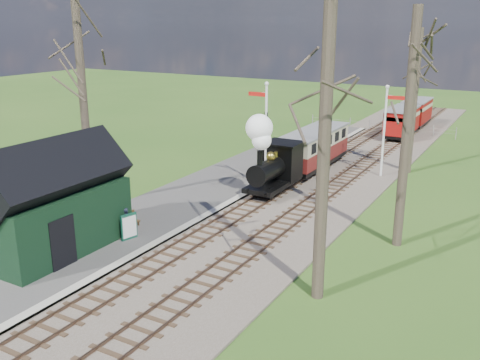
% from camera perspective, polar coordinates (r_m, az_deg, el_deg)
% --- Properties ---
extents(ground, '(140.00, 140.00, 0.00)m').
position_cam_1_polar(ground, '(18.64, -19.03, -14.63)').
color(ground, '#2F571B').
rests_on(ground, ground).
extents(distant_hills, '(114.40, 48.00, 22.02)m').
position_cam_1_polar(distant_hills, '(79.53, 20.08, -3.15)').
color(distant_hills, '#385B23').
rests_on(distant_hills, ground).
extents(ballast_bed, '(8.00, 60.00, 0.10)m').
position_cam_1_polar(ballast_bed, '(35.26, 10.06, 1.04)').
color(ballast_bed, brown).
rests_on(ballast_bed, ground).
extents(track_near, '(1.60, 60.00, 0.15)m').
position_cam_1_polar(track_near, '(35.69, 8.11, 1.40)').
color(track_near, brown).
rests_on(track_near, ground).
extents(track_far, '(1.60, 60.00, 0.15)m').
position_cam_1_polar(track_far, '(34.86, 12.07, 0.83)').
color(track_far, brown).
rests_on(track_far, ground).
extents(platform, '(5.00, 44.00, 0.20)m').
position_cam_1_polar(platform, '(30.40, -3.73, -1.17)').
color(platform, '#474442').
rests_on(platform, ground).
extents(coping_strip, '(0.40, 44.00, 0.21)m').
position_cam_1_polar(coping_strip, '(29.25, 0.04, -1.85)').
color(coping_strip, '#B2AD9E').
rests_on(coping_strip, ground).
extents(station_shed, '(3.25, 6.30, 4.78)m').
position_cam_1_polar(station_shed, '(23.08, -19.31, -2.30)').
color(station_shed, black).
rests_on(station_shed, platform).
extents(semaphore_near, '(1.22, 0.24, 6.22)m').
position_cam_1_polar(semaphore_near, '(29.85, 2.68, 5.50)').
color(semaphore_near, silver).
rests_on(semaphore_near, ground).
extents(semaphore_far, '(1.22, 0.24, 5.72)m').
position_cam_1_polar(semaphore_far, '(33.66, 15.29, 5.74)').
color(semaphore_far, silver).
rests_on(semaphore_far, ground).
extents(bare_trees, '(15.51, 22.39, 12.00)m').
position_cam_1_polar(bare_trees, '(23.47, 0.71, 6.38)').
color(bare_trees, '#382D23').
rests_on(bare_trees, ground).
extents(fence_line, '(12.60, 0.08, 1.00)m').
position_cam_1_polar(fence_line, '(48.50, 14.68, 5.62)').
color(fence_line, slate).
rests_on(fence_line, ground).
extents(locomotive, '(1.83, 4.27, 4.58)m').
position_cam_1_polar(locomotive, '(29.42, 3.50, 2.29)').
color(locomotive, black).
rests_on(locomotive, ground).
extents(coach, '(2.14, 7.33, 2.25)m').
position_cam_1_polar(coach, '(34.94, 7.94, 3.52)').
color(coach, black).
rests_on(coach, ground).
extents(red_carriage_a, '(1.95, 4.82, 2.05)m').
position_cam_1_polar(red_carriage_a, '(45.89, 16.86, 5.96)').
color(red_carriage_a, black).
rests_on(red_carriage_a, ground).
extents(red_carriage_b, '(1.95, 4.82, 2.05)m').
position_cam_1_polar(red_carriage_b, '(51.20, 18.31, 6.88)').
color(red_carriage_b, black).
rests_on(red_carriage_b, ground).
extents(sign_board, '(0.28, 0.79, 1.16)m').
position_cam_1_polar(sign_board, '(23.85, -11.75, -4.89)').
color(sign_board, '#0D402E').
rests_on(sign_board, platform).
extents(bench, '(0.37, 1.27, 0.73)m').
position_cam_1_polar(bench, '(25.15, -11.99, -4.34)').
color(bench, '#442F18').
rests_on(bench, platform).
extents(person, '(0.48, 0.56, 1.29)m').
position_cam_1_polar(person, '(24.23, -11.96, -4.38)').
color(person, '#1A1E2E').
rests_on(person, platform).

